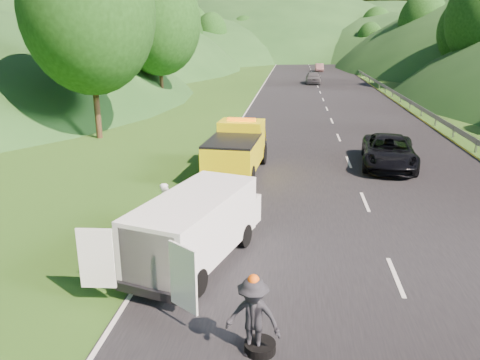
# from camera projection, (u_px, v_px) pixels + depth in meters

# --- Properties ---
(ground) EXTENTS (320.00, 320.00, 0.00)m
(ground) POSITION_uv_depth(u_px,v_px,m) (287.00, 241.00, 15.02)
(ground) COLOR #38661E
(ground) RESTS_ON ground
(road_surface) EXTENTS (14.00, 200.00, 0.02)m
(road_surface) POSITION_uv_depth(u_px,v_px,m) (320.00, 92.00, 52.60)
(road_surface) COLOR black
(road_surface) RESTS_ON ground
(guardrail) EXTENTS (0.06, 140.00, 1.52)m
(guardrail) POSITION_uv_depth(u_px,v_px,m) (370.00, 82.00, 63.66)
(guardrail) COLOR gray
(guardrail) RESTS_ON ground
(tree_line_left) EXTENTS (14.00, 140.00, 14.00)m
(tree_line_left) POSITION_uv_depth(u_px,v_px,m) (173.00, 75.00, 73.94)
(tree_line_left) COLOR #245A1A
(tree_line_left) RESTS_ON ground
(tree_line_right) EXTENTS (14.00, 140.00, 14.00)m
(tree_line_right) POSITION_uv_depth(u_px,v_px,m) (450.00, 78.00, 69.39)
(tree_line_right) COLOR #245A1A
(tree_line_right) RESTS_ON ground
(hills_backdrop) EXTENTS (201.00, 288.60, 44.00)m
(hills_backdrop) POSITION_uv_depth(u_px,v_px,m) (316.00, 55.00, 141.97)
(hills_backdrop) COLOR #2D5B23
(hills_backdrop) RESTS_ON ground
(tow_truck) EXTENTS (2.55, 5.90, 2.48)m
(tow_truck) POSITION_uv_depth(u_px,v_px,m) (237.00, 149.00, 21.92)
(tow_truck) COLOR black
(tow_truck) RESTS_ON ground
(white_van) EXTENTS (4.05, 6.31, 2.08)m
(white_van) POSITION_uv_depth(u_px,v_px,m) (197.00, 225.00, 13.31)
(white_van) COLOR black
(white_van) RESTS_ON ground
(woman) EXTENTS (0.47, 0.63, 1.65)m
(woman) POSITION_uv_depth(u_px,v_px,m) (168.00, 230.00, 15.88)
(woman) COLOR white
(woman) RESTS_ON ground
(child) EXTENTS (0.60, 0.53, 1.06)m
(child) POSITION_uv_depth(u_px,v_px,m) (211.00, 256.00, 14.03)
(child) COLOR #C9BF6B
(child) RESTS_ON ground
(worker) EXTENTS (1.25, 0.85, 1.78)m
(worker) POSITION_uv_depth(u_px,v_px,m) (253.00, 356.00, 9.69)
(worker) COLOR #212227
(worker) RESTS_ON ground
(suitcase) EXTENTS (0.38, 0.22, 0.59)m
(suitcase) POSITION_uv_depth(u_px,v_px,m) (173.00, 221.00, 15.84)
(suitcase) COLOR #51513D
(suitcase) RESTS_ON ground
(spare_tire) EXTENTS (0.67, 0.67, 0.20)m
(spare_tire) POSITION_uv_depth(u_px,v_px,m) (260.00, 352.00, 9.81)
(spare_tire) COLOR black
(spare_tire) RESTS_ON ground
(passing_suv) EXTENTS (3.15, 5.72, 1.52)m
(passing_suv) POSITION_uv_depth(u_px,v_px,m) (387.00, 167.00, 23.43)
(passing_suv) COLOR black
(passing_suv) RESTS_ON ground
(dist_car_a) EXTENTS (1.86, 4.62, 1.58)m
(dist_car_a) POSITION_uv_depth(u_px,v_px,m) (313.00, 84.00, 61.72)
(dist_car_a) COLOR #54545A
(dist_car_a) RESTS_ON ground
(dist_car_b) EXTENTS (1.42, 4.08, 1.34)m
(dist_car_b) POSITION_uv_depth(u_px,v_px,m) (319.00, 72.00, 81.31)
(dist_car_b) COLOR #785050
(dist_car_b) RESTS_ON ground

